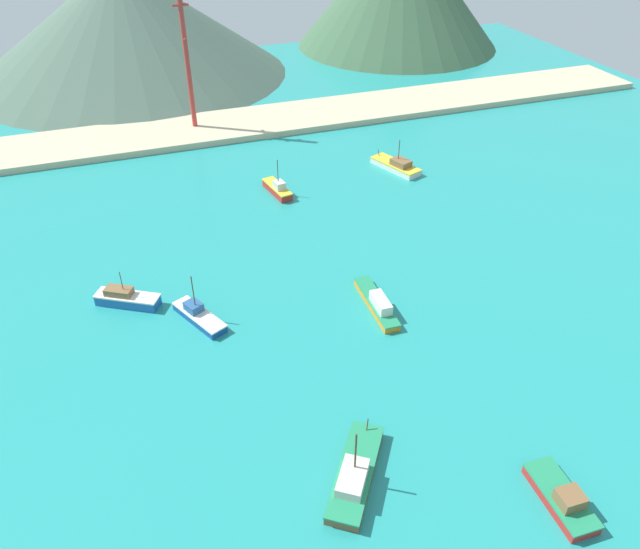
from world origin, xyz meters
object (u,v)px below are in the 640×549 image
(fishing_boat_7, at_px, (278,189))
(fishing_boat_5, at_px, (397,165))
(fishing_boat_0, at_px, (126,298))
(radio_tower, at_px, (187,56))
(fishing_boat_3, at_px, (562,498))
(fishing_boat_2, at_px, (199,315))
(fishing_boat_4, at_px, (377,303))
(fishing_boat_1, at_px, (355,474))

(fishing_boat_7, bearing_deg, fishing_boat_5, 4.00)
(fishing_boat_5, bearing_deg, fishing_boat_0, -154.06)
(fishing_boat_5, distance_m, fishing_boat_7, 22.79)
(fishing_boat_0, xyz_separation_m, radio_tower, (18.58, 54.05, 14.06))
(fishing_boat_0, xyz_separation_m, fishing_boat_5, (49.36, 24.01, -0.12))
(fishing_boat_5, bearing_deg, fishing_boat_3, -103.31)
(fishing_boat_2, distance_m, fishing_boat_5, 51.24)
(fishing_boat_3, relative_size, radio_tower, 0.27)
(fishing_boat_3, height_order, radio_tower, radio_tower)
(fishing_boat_7, distance_m, radio_tower, 35.57)
(radio_tower, bearing_deg, fishing_boat_3, -81.19)
(fishing_boat_2, relative_size, fishing_boat_4, 0.79)
(fishing_boat_1, height_order, fishing_boat_7, fishing_boat_1)
(fishing_boat_3, bearing_deg, fishing_boat_0, 128.21)
(fishing_boat_2, height_order, fishing_boat_5, fishing_boat_2)
(fishing_boat_2, bearing_deg, fishing_boat_1, -71.70)
(fishing_boat_2, relative_size, fishing_boat_5, 0.83)
(fishing_boat_2, bearing_deg, radio_tower, 80.06)
(fishing_boat_0, xyz_separation_m, fishing_boat_1, (17.26, -34.19, -0.09))
(fishing_boat_1, height_order, fishing_boat_3, fishing_boat_1)
(fishing_boat_4, bearing_deg, fishing_boat_0, 158.71)
(fishing_boat_1, relative_size, fishing_boat_2, 1.27)
(fishing_boat_2, xyz_separation_m, fishing_boat_3, (25.57, -36.41, 0.07))
(fishing_boat_0, distance_m, fishing_boat_7, 34.81)
(fishing_boat_1, bearing_deg, fishing_boat_0, 116.78)
(fishing_boat_0, distance_m, fishing_boat_2, 10.17)
(fishing_boat_7, bearing_deg, fishing_boat_3, -83.90)
(fishing_boat_4, distance_m, fishing_boat_7, 34.11)
(fishing_boat_1, xyz_separation_m, fishing_boat_4, (12.41, 22.63, -0.04))
(fishing_boat_3, bearing_deg, fishing_boat_1, 152.56)
(fishing_boat_4, height_order, fishing_boat_7, fishing_boat_7)
(fishing_boat_2, bearing_deg, fishing_boat_5, 36.20)
(fishing_boat_0, relative_size, fishing_boat_4, 0.75)
(fishing_boat_3, xyz_separation_m, fishing_boat_7, (-6.96, 65.08, 0.08))
(fishing_boat_0, bearing_deg, fishing_boat_3, -51.79)
(fishing_boat_5, bearing_deg, radio_tower, 135.69)
(fishing_boat_1, distance_m, radio_tower, 89.38)
(fishing_boat_2, height_order, radio_tower, radio_tower)
(fishing_boat_5, bearing_deg, fishing_boat_1, -118.89)
(fishing_boat_2, xyz_separation_m, fishing_boat_7, (18.61, 28.67, 0.15))
(fishing_boat_3, bearing_deg, fishing_boat_4, 97.17)
(fishing_boat_1, distance_m, fishing_boat_7, 57.37)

